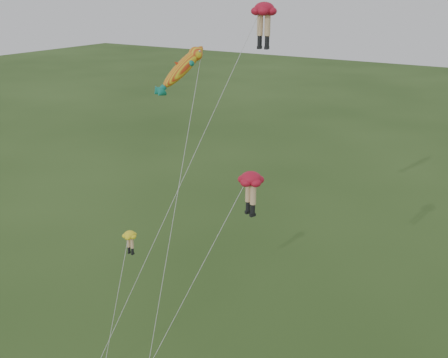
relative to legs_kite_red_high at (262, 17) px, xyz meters
The scene contains 4 objects.
legs_kite_red_high is the anchor object (origin of this frame).
legs_kite_red_mid 11.15m from the legs_kite_red_high, 66.04° to the right, with size 5.90×6.22×13.61m.
legs_kite_yellow 16.23m from the legs_kite_red_high, 119.70° to the right, with size 0.94×3.68×8.55m.
fish_kite 6.00m from the legs_kite_red_high, 122.38° to the right, with size 2.83×8.90×19.74m.
Camera 1 is at (17.15, -19.36, 22.58)m, focal length 40.00 mm.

